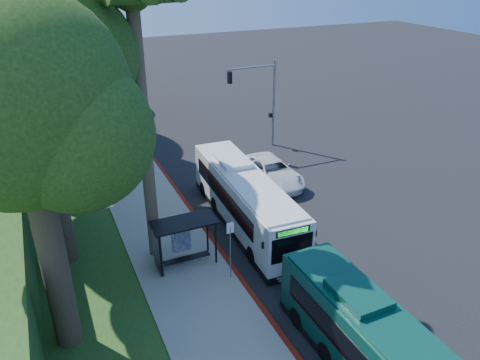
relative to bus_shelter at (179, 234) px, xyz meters
name	(u,v)px	position (x,y,z in m)	size (l,w,h in m)	color
ground	(279,210)	(7.26, 2.86, -1.81)	(140.00, 140.00, 0.00)	black
sidewalk	(164,236)	(-0.04, 2.86, -1.75)	(4.50, 70.00, 0.12)	gray
red_curb	(230,265)	(2.26, -1.14, -1.74)	(0.25, 30.00, 0.13)	maroon
grass_verge	(50,216)	(-5.74, 7.86, -1.78)	(8.00, 70.00, 0.06)	#234719
bus_shelter	(179,234)	(0.00, 0.00, 0.00)	(3.20, 1.51, 2.55)	black
stop_sign_pole	(230,243)	(1.86, -2.14, 0.28)	(0.35, 0.06, 3.17)	gray
traffic_signal_pole	(262,94)	(11.04, 12.86, 2.62)	(4.10, 0.30, 7.00)	gray
palm_tree	(132,6)	(-0.94, 1.36, 10.57)	(4.20, 4.20, 14.40)	#4C3F2D
tree_0	(27,36)	(-5.14, 2.84, 9.40)	(8.40, 8.00, 15.70)	#382B1E
tree_2	(29,14)	(-4.64, 18.84, 8.67)	(8.82, 8.40, 15.12)	#382B1E
tree_4	(29,5)	(-4.14, 34.84, 7.92)	(8.40, 8.00, 14.14)	#382B1E
tree_5	(37,6)	(-3.16, 42.84, 7.16)	(7.35, 7.00, 12.86)	#382B1E
tree_6	(26,113)	(-5.65, -3.16, 7.90)	(7.56, 7.20, 13.74)	#382B1E
white_bus	(245,198)	(4.66, 2.34, -0.13)	(2.93, 11.60, 3.43)	silver
teal_bus	(384,356)	(4.28, -10.20, -0.24)	(2.46, 10.82, 3.22)	#0A3A2F
pickup	(272,172)	(8.65, 6.55, -0.99)	(2.72, 5.91, 1.64)	white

